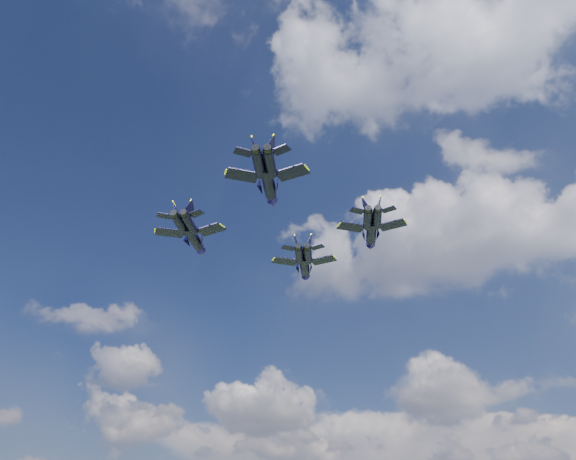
{
  "coord_description": "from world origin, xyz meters",
  "views": [
    {
      "loc": [
        47.54,
        -73.49,
        3.77
      ],
      "look_at": [
        6.81,
        3.81,
        54.36
      ],
      "focal_mm": 35.0,
      "sensor_mm": 36.0,
      "label": 1
    }
  ],
  "objects_px": {
    "jet_lead": "(305,266)",
    "jet_right": "(371,233)",
    "jet_left": "(194,238)",
    "jet_slot": "(269,184)"
  },
  "relations": [
    {
      "from": "jet_lead",
      "to": "jet_left",
      "type": "relative_size",
      "value": 0.98
    },
    {
      "from": "jet_lead",
      "to": "jet_right",
      "type": "height_order",
      "value": "jet_lead"
    },
    {
      "from": "jet_lead",
      "to": "jet_right",
      "type": "xyz_separation_m",
      "value": [
        18.47,
        -10.91,
        -2.45
      ]
    },
    {
      "from": "jet_slot",
      "to": "jet_right",
      "type": "bearing_deg",
      "value": 38.01
    },
    {
      "from": "jet_left",
      "to": "jet_slot",
      "type": "height_order",
      "value": "jet_slot"
    },
    {
      "from": "jet_lead",
      "to": "jet_left",
      "type": "bearing_deg",
      "value": -144.13
    },
    {
      "from": "jet_left",
      "to": "jet_slot",
      "type": "relative_size",
      "value": 0.99
    },
    {
      "from": "jet_lead",
      "to": "jet_left",
      "type": "xyz_separation_m",
      "value": [
        -12.45,
        -21.32,
        -0.61
      ]
    },
    {
      "from": "jet_left",
      "to": "jet_right",
      "type": "xyz_separation_m",
      "value": [
        30.92,
        10.41,
        -1.84
      ]
    },
    {
      "from": "jet_left",
      "to": "jet_right",
      "type": "bearing_deg",
      "value": -1.09
    }
  ]
}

